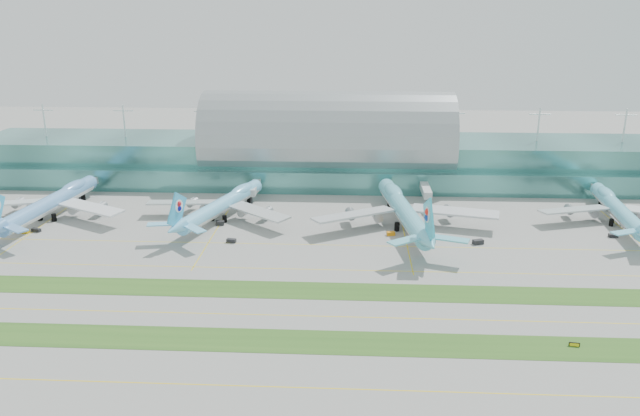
# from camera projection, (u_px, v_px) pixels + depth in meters

# --- Properties ---
(ground) EXTENTS (700.00, 700.00, 0.00)m
(ground) POSITION_uv_depth(u_px,v_px,m) (311.00, 294.00, 185.15)
(ground) COLOR gray
(ground) RESTS_ON ground
(terminal) EXTENTS (340.00, 69.10, 36.00)m
(terminal) POSITION_uv_depth(u_px,v_px,m) (328.00, 151.00, 303.14)
(terminal) COLOR #3D7A75
(terminal) RESTS_ON ground
(grass_strip_near) EXTENTS (420.00, 12.00, 0.08)m
(grass_strip_near) POSITION_uv_depth(u_px,v_px,m) (303.00, 342.00, 158.53)
(grass_strip_near) COLOR #2D591E
(grass_strip_near) RESTS_ON ground
(grass_strip_far) EXTENTS (420.00, 12.00, 0.08)m
(grass_strip_far) POSITION_uv_depth(u_px,v_px,m) (311.00, 291.00, 187.04)
(grass_strip_far) COLOR #2D591E
(grass_strip_far) RESTS_ON ground
(taxiline_a) EXTENTS (420.00, 0.35, 0.01)m
(taxiline_a) POSITION_uv_depth(u_px,v_px,m) (297.00, 387.00, 139.54)
(taxiline_a) COLOR yellow
(taxiline_a) RESTS_ON ground
(taxiline_b) EXTENTS (420.00, 0.35, 0.01)m
(taxiline_b) POSITION_uv_depth(u_px,v_px,m) (307.00, 316.00, 171.85)
(taxiline_b) COLOR yellow
(taxiline_b) RESTS_ON ground
(taxiline_c) EXTENTS (420.00, 0.35, 0.01)m
(taxiline_c) POSITION_uv_depth(u_px,v_px,m) (314.00, 269.00, 202.25)
(taxiline_c) COLOR yellow
(taxiline_c) RESTS_ON ground
(taxiline_d) EXTENTS (420.00, 0.35, 0.01)m
(taxiline_d) POSITION_uv_depth(u_px,v_px,m) (318.00, 245.00, 223.15)
(taxiline_d) COLOR yellow
(taxiline_d) RESTS_ON ground
(airliner_a) EXTENTS (67.35, 76.86, 21.15)m
(airliner_a) POSITION_uv_depth(u_px,v_px,m) (52.00, 202.00, 250.34)
(airliner_a) COLOR #629CD9
(airliner_a) RESTS_ON ground
(airliner_b) EXTENTS (60.46, 70.20, 19.86)m
(airliner_b) POSITION_uv_depth(u_px,v_px,m) (223.00, 204.00, 249.23)
(airliner_b) COLOR #6FC7F4
(airliner_b) RESTS_ON ground
(airliner_c) EXTENTS (72.17, 82.62, 22.78)m
(airliner_c) POSITION_uv_depth(u_px,v_px,m) (403.00, 209.00, 239.87)
(airliner_c) COLOR #63C4DA
(airliner_c) RESTS_ON ground
(airliner_d) EXTENTS (62.06, 70.75, 19.47)m
(airliner_d) POSITION_uv_depth(u_px,v_px,m) (617.00, 208.00, 244.04)
(airliner_d) COLOR #69C9E7
(airliner_d) RESTS_ON ground
(gse_a) EXTENTS (3.63, 2.30, 1.35)m
(gse_a) POSITION_uv_depth(u_px,v_px,m) (25.00, 231.00, 234.51)
(gse_a) COLOR #BF910B
(gse_a) RESTS_ON ground
(gse_b) EXTENTS (3.73, 2.27, 1.32)m
(gse_b) POSITION_uv_depth(u_px,v_px,m) (36.00, 230.00, 235.85)
(gse_b) COLOR black
(gse_b) RESTS_ON ground
(gse_c) EXTENTS (3.57, 2.20, 1.38)m
(gse_c) POSITION_uv_depth(u_px,v_px,m) (231.00, 241.00, 225.17)
(gse_c) COLOR black
(gse_c) RESTS_ON ground
(gse_d) EXTENTS (3.38, 2.20, 1.67)m
(gse_d) POSITION_uv_depth(u_px,v_px,m) (220.00, 223.00, 243.08)
(gse_d) COLOR black
(gse_d) RESTS_ON ground
(gse_e) EXTENTS (3.30, 2.43, 1.31)m
(gse_e) POSITION_uv_depth(u_px,v_px,m) (391.00, 234.00, 232.20)
(gse_e) COLOR orange
(gse_e) RESTS_ON ground
(gse_f) EXTENTS (4.26, 3.12, 1.63)m
(gse_f) POSITION_uv_depth(u_px,v_px,m) (478.00, 242.00, 223.60)
(gse_f) COLOR black
(gse_f) RESTS_ON ground
(gse_g) EXTENTS (3.29, 1.83, 1.28)m
(gse_g) POSITION_uv_depth(u_px,v_px,m) (613.00, 236.00, 230.20)
(gse_g) COLOR black
(gse_g) RESTS_ON ground
(taxiway_sign_east) EXTENTS (2.67, 0.72, 1.13)m
(taxiway_sign_east) POSITION_uv_depth(u_px,v_px,m) (574.00, 345.00, 156.17)
(taxiway_sign_east) COLOR black
(taxiway_sign_east) RESTS_ON ground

